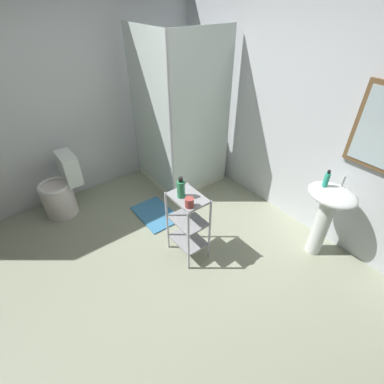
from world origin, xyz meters
The scene contains 12 objects.
ground_plane centered at (0.00, 0.00, -0.01)m, with size 4.20×4.20×0.02m, color #979D83.
wall_back centered at (0.01, 1.85, 1.25)m, with size 4.20×0.14×2.50m.
wall_left centered at (-1.85, 0.00, 1.25)m, with size 0.10×4.20×2.50m, color silver.
shower_stall centered at (-1.18, 1.18, 0.46)m, with size 0.92×0.92×2.00m.
pedestal_sink centered at (0.80, 1.52, 0.58)m, with size 0.46×0.37×0.81m.
sink_faucet centered at (0.80, 1.64, 0.86)m, with size 0.03×0.03×0.10m, color silver.
toilet centered at (-1.48, -0.37, 0.31)m, with size 0.37×0.49×0.76m.
storage_cart centered at (0.00, 0.44, 0.44)m, with size 0.38×0.28×0.74m.
hand_soap_bottle centered at (0.71, 1.50, 0.88)m, with size 0.05×0.05×0.17m.
body_wash_bottle_green centered at (-0.04, 0.40, 0.83)m, with size 0.07×0.07×0.21m.
rinse_cup centered at (0.12, 0.37, 0.78)m, with size 0.08×0.08×0.09m, color #B24742.
bath_mat centered at (-0.74, 0.48, 0.01)m, with size 0.60×0.40×0.02m, color teal.
Camera 1 is at (1.65, -0.77, 2.30)m, focal length 26.19 mm.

